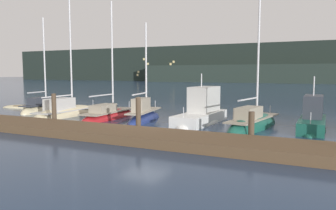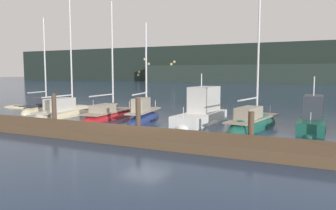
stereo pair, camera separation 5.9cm
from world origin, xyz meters
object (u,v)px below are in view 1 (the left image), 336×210
(sailboat_berth_6, at_px, (253,126))
(motorboat_berth_7, at_px, (312,123))
(channel_buoy, at_px, (214,100))
(sailboat_berth_2, at_px, (67,114))
(sailboat_berth_3, at_px, (109,116))
(motorboat_berth_5, at_px, (201,116))
(rowboat_adrift, at_px, (20,108))
(sailboat_berth_4, at_px, (144,118))
(sailboat_berth_1, at_px, (43,110))

(sailboat_berth_6, xyz_separation_m, motorboat_berth_7, (3.20, 0.88, 0.26))
(sailboat_berth_6, height_order, channel_buoy, sailboat_berth_6)
(sailboat_berth_6, bearing_deg, sailboat_berth_2, -177.93)
(sailboat_berth_2, xyz_separation_m, sailboat_berth_6, (13.90, 0.50, -0.01))
(sailboat_berth_2, distance_m, sailboat_berth_6, 13.90)
(sailboat_berth_3, xyz_separation_m, channel_buoy, (4.70, 10.34, 0.57))
(motorboat_berth_5, distance_m, rowboat_adrift, 18.50)
(sailboat_berth_4, bearing_deg, sailboat_berth_6, 1.55)
(channel_buoy, bearing_deg, motorboat_berth_5, -77.54)
(sailboat_berth_3, distance_m, channel_buoy, 11.37)
(rowboat_adrift, bearing_deg, channel_buoy, 26.89)
(sailboat_berth_2, relative_size, channel_buoy, 5.88)
(motorboat_berth_5, height_order, sailboat_berth_6, sailboat_berth_6)
(sailboat_berth_2, relative_size, motorboat_berth_5, 1.79)
(channel_buoy, bearing_deg, motorboat_berth_7, -46.78)
(sailboat_berth_1, bearing_deg, rowboat_adrift, 163.44)
(sailboat_berth_1, relative_size, channel_buoy, 4.68)
(sailboat_berth_4, relative_size, motorboat_berth_5, 1.19)
(motorboat_berth_7, xyz_separation_m, channel_buoy, (-8.78, 9.35, 0.30))
(sailboat_berth_4, distance_m, sailboat_berth_6, 7.33)
(motorboat_berth_7, xyz_separation_m, rowboat_adrift, (-25.09, 1.08, -0.38))
(sailboat_berth_4, height_order, rowboat_adrift, sailboat_berth_4)
(sailboat_berth_4, height_order, channel_buoy, sailboat_berth_4)
(sailboat_berth_1, relative_size, sailboat_berth_3, 0.96)
(sailboat_berth_1, bearing_deg, motorboat_berth_5, -0.51)
(sailboat_berth_3, relative_size, sailboat_berth_4, 1.24)
(sailboat_berth_2, bearing_deg, sailboat_berth_6, 2.07)
(rowboat_adrift, bearing_deg, sailboat_berth_2, -17.07)
(sailboat_berth_2, distance_m, motorboat_berth_5, 10.50)
(sailboat_berth_3, xyz_separation_m, rowboat_adrift, (-11.61, 2.07, -0.11))
(sailboat_berth_2, height_order, sailboat_berth_3, sailboat_berth_2)
(sailboat_berth_1, height_order, channel_buoy, sailboat_berth_1)
(motorboat_berth_5, bearing_deg, sailboat_berth_3, -174.42)
(sailboat_berth_4, xyz_separation_m, motorboat_berth_5, (3.87, 0.75, 0.23))
(sailboat_berth_2, xyz_separation_m, sailboat_berth_3, (3.61, 0.39, -0.02))
(sailboat_berth_4, xyz_separation_m, channel_buoy, (1.74, 10.42, 0.47))
(sailboat_berth_1, bearing_deg, sailboat_berth_6, -2.22)
(motorboat_berth_7, distance_m, rowboat_adrift, 25.12)
(motorboat_berth_5, bearing_deg, sailboat_berth_4, -168.98)
(sailboat_berth_2, bearing_deg, sailboat_berth_3, 6.17)
(channel_buoy, xyz_separation_m, rowboat_adrift, (-16.31, -8.27, -0.67))
(sailboat_berth_3, relative_size, channel_buoy, 4.86)
(sailboat_berth_3, bearing_deg, channel_buoy, 65.55)
(sailboat_berth_3, bearing_deg, sailboat_berth_4, -1.67)
(sailboat_berth_6, xyz_separation_m, channel_buoy, (-5.59, 10.22, 0.56))
(sailboat_berth_2, xyz_separation_m, rowboat_adrift, (-8.00, 2.46, -0.13))
(sailboat_berth_2, height_order, motorboat_berth_5, sailboat_berth_2)
(sailboat_berth_6, distance_m, motorboat_berth_7, 3.32)
(sailboat_berth_4, height_order, motorboat_berth_5, sailboat_berth_4)
(sailboat_berth_1, distance_m, motorboat_berth_5, 14.17)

